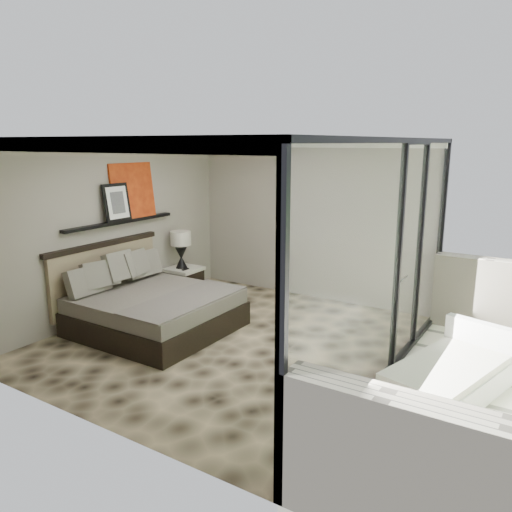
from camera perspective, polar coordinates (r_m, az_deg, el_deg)
The scene contains 12 objects.
floor at distance 7.21m, azimuth -3.10°, elevation -9.54°, with size 5.00×5.00×0.00m, color black.
ceiling at distance 6.67m, azimuth -3.40°, elevation 13.21°, with size 4.50×5.00×0.02m, color silver.
back_wall at distance 8.91m, azimuth 6.16°, elevation 4.10°, with size 4.50×0.02×2.80m, color gray.
left_wall at distance 8.30m, azimuth -15.93°, elevation 3.02°, with size 0.02×5.00×2.80m, color gray.
glass_wall at distance 5.81m, azimuth 15.08°, elevation -0.99°, with size 0.08×5.00×2.80m, color white.
picture_ledge at distance 8.30m, azimuth -15.18°, elevation 3.78°, with size 0.12×2.20×0.05m, color black.
bed at distance 7.67m, azimuth -11.98°, elevation -5.67°, with size 2.13×2.06×1.18m.
nightstand at distance 9.24m, azimuth -8.21°, elevation -2.73°, with size 0.57×0.57×0.57m, color black.
table_lamp at distance 9.07m, azimuth -8.58°, elevation 1.30°, with size 0.37×0.37×0.68m.
abstract_canvas at distance 8.46m, azimuth -13.92°, elevation 7.26°, with size 0.04×0.90×0.90m, color #C24C10.
framed_print at distance 8.17m, azimuth -15.62°, elevation 5.91°, with size 0.03×0.50×0.60m, color black.
lounger at distance 6.10m, azimuth 21.20°, elevation -12.71°, with size 1.25×1.85×0.66m.
Camera 1 is at (3.90, -5.41, 2.75)m, focal length 35.00 mm.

